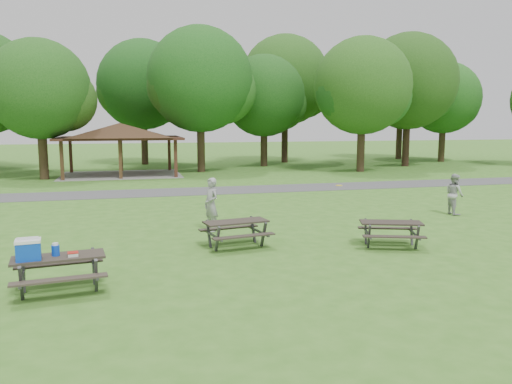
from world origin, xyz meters
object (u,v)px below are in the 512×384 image
(picnic_table_middle, at_px, (236,227))
(frisbee_thrower, at_px, (211,205))
(frisbee_catcher, at_px, (454,194))
(picnic_table_near, at_px, (49,259))

(picnic_table_middle, bearing_deg, frisbee_thrower, 98.74)
(frisbee_thrower, height_order, frisbee_catcher, frisbee_thrower)
(picnic_table_near, relative_size, frisbee_catcher, 1.27)
(frisbee_thrower, distance_m, frisbee_catcher, 10.35)
(picnic_table_near, xyz_separation_m, frisbee_catcher, (14.89, 6.19, 0.06))
(picnic_table_middle, xyz_separation_m, frisbee_catcher, (9.96, 3.09, 0.23))
(picnic_table_near, height_order, frisbee_thrower, frisbee_thrower)
(picnic_table_middle, height_order, frisbee_thrower, frisbee_thrower)
(picnic_table_middle, relative_size, frisbee_thrower, 1.15)
(picnic_table_near, relative_size, frisbee_thrower, 1.15)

